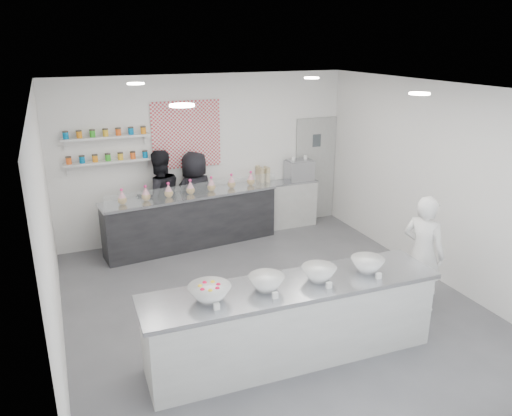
{
  "coord_description": "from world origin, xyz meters",
  "views": [
    {
      "loc": [
        -2.58,
        -5.7,
        3.58
      ],
      "look_at": [
        -0.06,
        0.4,
        1.33
      ],
      "focal_mm": 35.0,
      "sensor_mm": 36.0,
      "label": 1
    }
  ],
  "objects_px": {
    "espresso_ledge": "(285,204)",
    "espresso_machine": "(299,170)",
    "prep_counter": "(292,321)",
    "back_bar": "(192,220)",
    "woman_prep": "(423,253)",
    "staff_right": "(196,197)",
    "staff_left": "(160,199)"
  },
  "relations": [
    {
      "from": "espresso_ledge",
      "to": "espresso_machine",
      "type": "xyz_separation_m",
      "value": [
        0.29,
        0.0,
        0.66
      ]
    },
    {
      "from": "prep_counter",
      "to": "back_bar",
      "type": "relative_size",
      "value": 1.1
    },
    {
      "from": "espresso_ledge",
      "to": "woman_prep",
      "type": "bearing_deg",
      "value": -84.73
    },
    {
      "from": "prep_counter",
      "to": "staff_right",
      "type": "distance_m",
      "value": 3.96
    },
    {
      "from": "back_bar",
      "to": "espresso_machine",
      "type": "relative_size",
      "value": 6.11
    },
    {
      "from": "prep_counter",
      "to": "back_bar",
      "type": "xyz_separation_m",
      "value": [
        -0.18,
        3.69,
        0.02
      ]
    },
    {
      "from": "prep_counter",
      "to": "woman_prep",
      "type": "xyz_separation_m",
      "value": [
        2.15,
        0.36,
        0.34
      ]
    },
    {
      "from": "espresso_ledge",
      "to": "back_bar",
      "type": "bearing_deg",
      "value": -172.09
    },
    {
      "from": "espresso_ledge",
      "to": "espresso_machine",
      "type": "height_order",
      "value": "espresso_machine"
    },
    {
      "from": "woman_prep",
      "to": "staff_right",
      "type": "height_order",
      "value": "staff_right"
    },
    {
      "from": "back_bar",
      "to": "woman_prep",
      "type": "bearing_deg",
      "value": -61.03
    },
    {
      "from": "espresso_machine",
      "to": "staff_right",
      "type": "height_order",
      "value": "staff_right"
    },
    {
      "from": "back_bar",
      "to": "prep_counter",
      "type": "bearing_deg",
      "value": -93.17
    },
    {
      "from": "woman_prep",
      "to": "staff_right",
      "type": "xyz_separation_m",
      "value": [
        -2.17,
        3.58,
        0.02
      ]
    },
    {
      "from": "prep_counter",
      "to": "woman_prep",
      "type": "height_order",
      "value": "woman_prep"
    },
    {
      "from": "woman_prep",
      "to": "staff_right",
      "type": "relative_size",
      "value": 0.98
    },
    {
      "from": "staff_left",
      "to": "espresso_machine",
      "type": "bearing_deg",
      "value": 173.53
    },
    {
      "from": "woman_prep",
      "to": "espresso_ledge",
      "type": "bearing_deg",
      "value": -18.66
    },
    {
      "from": "back_bar",
      "to": "espresso_ledge",
      "type": "relative_size",
      "value": 2.54
    },
    {
      "from": "prep_counter",
      "to": "back_bar",
      "type": "height_order",
      "value": "back_bar"
    },
    {
      "from": "espresso_ledge",
      "to": "espresso_machine",
      "type": "distance_m",
      "value": 0.72
    },
    {
      "from": "espresso_ledge",
      "to": "espresso_machine",
      "type": "bearing_deg",
      "value": 0.0
    },
    {
      "from": "woman_prep",
      "to": "staff_left",
      "type": "height_order",
      "value": "staff_left"
    },
    {
      "from": "espresso_machine",
      "to": "espresso_ledge",
      "type": "bearing_deg",
      "value": 180.0
    },
    {
      "from": "prep_counter",
      "to": "staff_left",
      "type": "xyz_separation_m",
      "value": [
        -0.68,
        3.94,
        0.41
      ]
    },
    {
      "from": "prep_counter",
      "to": "espresso_machine",
      "type": "relative_size",
      "value": 6.73
    },
    {
      "from": "staff_right",
      "to": "prep_counter",
      "type": "bearing_deg",
      "value": 69.85
    },
    {
      "from": "prep_counter",
      "to": "espresso_ledge",
      "type": "bearing_deg",
      "value": 66.94
    },
    {
      "from": "back_bar",
      "to": "woman_prep",
      "type": "height_order",
      "value": "woman_prep"
    },
    {
      "from": "back_bar",
      "to": "woman_prep",
      "type": "distance_m",
      "value": 4.08
    },
    {
      "from": "espresso_ledge",
      "to": "staff_right",
      "type": "distance_m",
      "value": 1.88
    },
    {
      "from": "back_bar",
      "to": "espresso_ledge",
      "type": "height_order",
      "value": "back_bar"
    }
  ]
}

